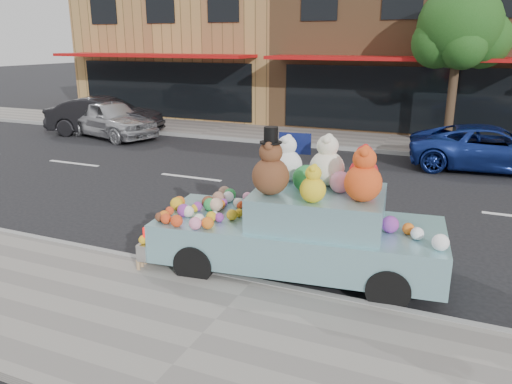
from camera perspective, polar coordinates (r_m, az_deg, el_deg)
The scene contains 12 objects.
ground at distance 11.89m, azimuth 9.39°, elevation -0.36°, with size 120.00×120.00×0.00m, color black.
near_sidewalk at distance 6.28m, azimuth -6.08°, elevation -16.17°, with size 60.00×3.00×0.12m, color gray.
far_sidewalk at distance 18.08m, azimuth 14.55°, elevation 5.45°, with size 60.00×3.00×0.12m, color gray.
near_kerb at distance 7.44m, azimuth -0.35°, elevation -10.41°, with size 60.00×0.12×0.13m, color gray.
far_kerb at distance 16.62m, azimuth 13.70°, elevation 4.56°, with size 60.00×0.12×0.13m, color gray.
storefront_left at distance 26.28m, azimuth -5.68°, elevation 17.17°, with size 10.00×9.80×7.30m.
storefront_mid at distance 23.18m, azimuth 17.53°, elevation 16.55°, with size 10.00×9.80×7.30m.
street_tree at distance 17.61m, azimuth 22.26°, elevation 16.40°, with size 3.00×2.70×5.22m.
car_silver at distance 19.54m, azimuth -16.35°, elevation 8.07°, with size 1.68×4.17×1.42m, color #B5B6BB.
car_blue at distance 15.38m, azimuth 25.40°, elevation 4.53°, with size 2.04×4.43×1.23m, color navy.
car_dark at distance 20.18m, azimuth -16.89°, elevation 8.29°, with size 1.50×4.31×1.42m, color black.
art_car at distance 7.64m, azimuth 5.04°, elevation -3.63°, with size 4.66×2.27×2.33m.
Camera 1 is at (2.66, -11.05, 3.48)m, focal length 35.00 mm.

